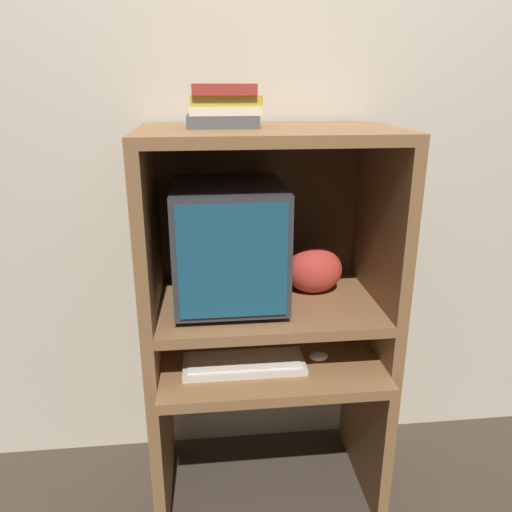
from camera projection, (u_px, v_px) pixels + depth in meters
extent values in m
cube|color=beige|center=(257.00, 151.00, 1.93)|extent=(6.00, 0.06, 2.60)
cube|color=brown|center=(162.00, 424.00, 1.91)|extent=(0.04, 0.52, 0.63)
cube|color=brown|center=(366.00, 410.00, 1.99)|extent=(0.04, 0.52, 0.63)
cube|color=brown|center=(272.00, 371.00, 1.71)|extent=(0.76, 0.37, 0.04)
cube|color=brown|center=(155.00, 328.00, 1.77)|extent=(0.04, 0.52, 0.18)
cube|color=brown|center=(373.00, 317.00, 1.85)|extent=(0.04, 0.52, 0.18)
cube|color=brown|center=(267.00, 304.00, 1.79)|extent=(0.76, 0.52, 0.04)
cube|color=brown|center=(148.00, 222.00, 1.64)|extent=(0.04, 0.52, 0.60)
cube|color=brown|center=(382.00, 216.00, 1.73)|extent=(0.04, 0.52, 0.60)
cube|color=brown|center=(268.00, 134.00, 1.59)|extent=(0.76, 0.52, 0.04)
cube|color=#48321E|center=(259.00, 202.00, 1.92)|extent=(0.76, 0.01, 0.60)
cylinder|color=#333338|center=(230.00, 298.00, 1.77)|extent=(0.21, 0.21, 0.02)
cube|color=#333338|center=(229.00, 242.00, 1.70)|extent=(0.37, 0.41, 0.40)
cube|color=navy|center=(233.00, 262.00, 1.51)|extent=(0.33, 0.01, 0.36)
cube|color=beige|center=(244.00, 364.00, 1.70)|extent=(0.41, 0.17, 0.02)
cube|color=silver|center=(244.00, 360.00, 1.70)|extent=(0.38, 0.13, 0.01)
ellipsoid|color=#B7B7B7|center=(319.00, 356.00, 1.74)|extent=(0.07, 0.04, 0.03)
ellipsoid|color=#BC382D|center=(314.00, 270.00, 1.83)|extent=(0.21, 0.15, 0.17)
cube|color=#4C4C51|center=(222.00, 121.00, 1.60)|extent=(0.23, 0.16, 0.04)
cube|color=beige|center=(225.00, 110.00, 1.58)|extent=(0.22, 0.15, 0.03)
cube|color=gold|center=(225.00, 100.00, 1.58)|extent=(0.22, 0.15, 0.03)
cube|color=maroon|center=(223.00, 89.00, 1.56)|extent=(0.20, 0.17, 0.03)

